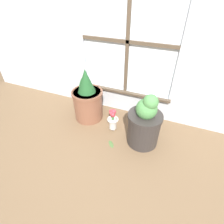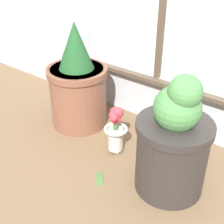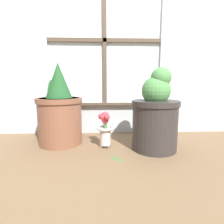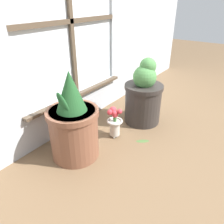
# 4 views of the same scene
# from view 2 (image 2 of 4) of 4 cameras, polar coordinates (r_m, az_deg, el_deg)

# --- Properties ---
(ground_plane) EXTENTS (10.00, 10.00, 0.00)m
(ground_plane) POSITION_cam_2_polar(r_m,az_deg,el_deg) (1.65, -5.03, -11.64)
(ground_plane) COLOR brown
(potted_plant_left) EXTENTS (0.37, 0.37, 0.66)m
(potted_plant_left) POSITION_cam_2_polar(r_m,az_deg,el_deg) (1.93, -6.30, 4.99)
(potted_plant_left) COLOR brown
(potted_plant_left) RESTS_ON ground_plane
(potted_plant_right) EXTENTS (0.35, 0.35, 0.61)m
(potted_plant_right) POSITION_cam_2_polar(r_m,az_deg,el_deg) (1.45, 11.12, -5.62)
(potted_plant_right) COLOR #2D2826
(potted_plant_right) RESTS_ON ground_plane
(flower_vase) EXTENTS (0.13, 0.13, 0.28)m
(flower_vase) POSITION_cam_2_polar(r_m,az_deg,el_deg) (1.72, 0.60, -3.19)
(flower_vase) COLOR #BCB7AD
(flower_vase) RESTS_ON ground_plane
(fallen_leaf) EXTENTS (0.10, 0.11, 0.01)m
(fallen_leaf) POSITION_cam_2_polar(r_m,az_deg,el_deg) (1.63, -2.26, -11.99)
(fallen_leaf) COLOR #476633
(fallen_leaf) RESTS_ON ground_plane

